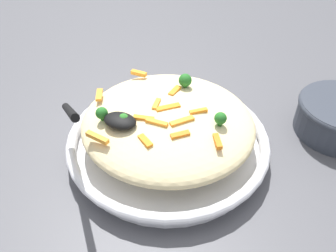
% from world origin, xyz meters
% --- Properties ---
extents(ground_plane, '(2.40, 2.40, 0.00)m').
position_xyz_m(ground_plane, '(0.00, 0.00, 0.00)').
color(ground_plane, '#4C4C51').
extents(serving_bowl, '(0.37, 0.37, 0.04)m').
position_xyz_m(serving_bowl, '(0.00, 0.00, 0.02)').
color(serving_bowl, silver).
rests_on(serving_bowl, ground_plane).
extents(pasta_mound, '(0.31, 0.30, 0.07)m').
position_xyz_m(pasta_mound, '(0.00, 0.00, 0.07)').
color(pasta_mound, beige).
rests_on(pasta_mound, serving_bowl).
extents(carrot_piece_0, '(0.01, 0.03, 0.01)m').
position_xyz_m(carrot_piece_0, '(-0.02, 0.00, 0.10)').
color(carrot_piece_0, orange).
rests_on(carrot_piece_0, pasta_mound).
extents(carrot_piece_1, '(0.02, 0.03, 0.01)m').
position_xyz_m(carrot_piece_1, '(0.10, -0.04, 0.10)').
color(carrot_piece_1, orange).
rests_on(carrot_piece_1, pasta_mound).
extents(carrot_piece_2, '(0.04, 0.02, 0.01)m').
position_xyz_m(carrot_piece_2, '(-0.03, -0.04, 0.10)').
color(carrot_piece_2, orange).
rests_on(carrot_piece_2, pasta_mound).
extents(carrot_piece_3, '(0.04, 0.01, 0.01)m').
position_xyz_m(carrot_piece_3, '(-0.07, -0.11, 0.10)').
color(carrot_piece_3, orange).
rests_on(carrot_piece_3, pasta_mound).
extents(carrot_piece_4, '(0.04, 0.01, 0.01)m').
position_xyz_m(carrot_piece_4, '(-0.00, -0.04, 0.10)').
color(carrot_piece_4, orange).
rests_on(carrot_piece_4, pasta_mound).
extents(carrot_piece_5, '(0.03, 0.02, 0.01)m').
position_xyz_m(carrot_piece_5, '(-0.00, -0.09, 0.10)').
color(carrot_piece_5, orange).
rests_on(carrot_piece_5, pasta_mound).
extents(carrot_piece_6, '(0.03, 0.03, 0.01)m').
position_xyz_m(carrot_piece_6, '(0.05, 0.01, 0.10)').
color(carrot_piece_6, orange).
rests_on(carrot_piece_6, pasta_mound).
extents(carrot_piece_7, '(0.03, 0.01, 0.01)m').
position_xyz_m(carrot_piece_7, '(-0.10, 0.08, 0.10)').
color(carrot_piece_7, orange).
rests_on(carrot_piece_7, pasta_mound).
extents(carrot_piece_8, '(0.03, 0.03, 0.01)m').
position_xyz_m(carrot_piece_8, '(0.04, -0.05, 0.10)').
color(carrot_piece_8, orange).
rests_on(carrot_piece_8, pasta_mound).
extents(carrot_piece_9, '(0.03, 0.03, 0.01)m').
position_xyz_m(carrot_piece_9, '(-0.13, -0.01, 0.10)').
color(carrot_piece_9, orange).
rests_on(carrot_piece_9, pasta_mound).
extents(carrot_piece_10, '(0.01, 0.03, 0.01)m').
position_xyz_m(carrot_piece_10, '(-0.01, 0.05, 0.10)').
color(carrot_piece_10, orange).
rests_on(carrot_piece_10, pasta_mound).
extents(carrot_piece_11, '(0.03, 0.04, 0.01)m').
position_xyz_m(carrot_piece_11, '(0.04, -0.02, 0.10)').
color(carrot_piece_11, orange).
rests_on(carrot_piece_11, pasta_mound).
extents(carrot_piece_12, '(0.04, 0.04, 0.01)m').
position_xyz_m(carrot_piece_12, '(0.00, 0.00, 0.10)').
color(carrot_piece_12, orange).
rests_on(carrot_piece_12, pasta_mound).
extents(broccoli_floret_0, '(0.02, 0.02, 0.03)m').
position_xyz_m(broccoli_floret_0, '(0.09, -0.00, 0.11)').
color(broccoli_floret_0, '#205B1C').
rests_on(broccoli_floret_0, pasta_mound).
extents(broccoli_floret_1, '(0.02, 0.02, 0.03)m').
position_xyz_m(broccoli_floret_1, '(0.00, 0.08, 0.11)').
color(broccoli_floret_1, '#205B1C').
rests_on(broccoli_floret_1, pasta_mound).
extents(broccoli_floret_2, '(0.02, 0.02, 0.02)m').
position_xyz_m(broccoli_floret_2, '(-0.09, -0.07, 0.11)').
color(broccoli_floret_2, '#205B1C').
rests_on(broccoli_floret_2, pasta_mound).
extents(broccoli_floret_3, '(0.02, 0.02, 0.02)m').
position_xyz_m(broccoli_floret_3, '(-0.05, -0.06, 0.11)').
color(broccoli_floret_3, '#296820').
rests_on(broccoli_floret_3, pasta_mound).
extents(serving_spoon, '(0.14, 0.13, 0.10)m').
position_xyz_m(serving_spoon, '(-0.07, -0.09, 0.12)').
color(serving_spoon, black).
rests_on(serving_spoon, pasta_mound).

